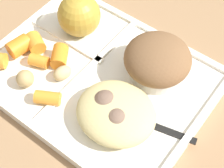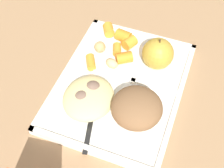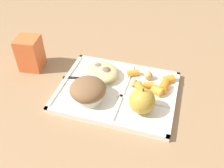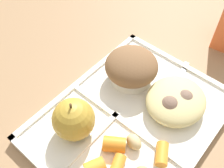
% 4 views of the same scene
% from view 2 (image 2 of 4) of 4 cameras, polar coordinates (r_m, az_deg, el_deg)
% --- Properties ---
extents(ground, '(6.00, 6.00, 0.00)m').
position_cam_2_polar(ground, '(0.69, 1.53, -0.76)').
color(ground, '#997551').
extents(lunch_tray, '(0.34, 0.26, 0.02)m').
position_cam_2_polar(lunch_tray, '(0.69, 1.57, -0.36)').
color(lunch_tray, white).
rests_on(lunch_tray, ground).
extents(green_apple, '(0.07, 0.07, 0.08)m').
position_cam_2_polar(green_apple, '(0.70, 8.28, 5.45)').
color(green_apple, '#B79333').
rests_on(green_apple, lunch_tray).
extents(bran_muffin, '(0.10, 0.10, 0.06)m').
position_cam_2_polar(bran_muffin, '(0.61, 4.46, -4.57)').
color(bran_muffin, silver).
rests_on(bran_muffin, lunch_tray).
extents(carrot_slice_back, '(0.04, 0.04, 0.02)m').
position_cam_2_polar(carrot_slice_back, '(0.71, -3.87, 3.93)').
color(carrot_slice_back, orange).
rests_on(carrot_slice_back, lunch_tray).
extents(carrot_slice_edge, '(0.03, 0.03, 0.02)m').
position_cam_2_polar(carrot_slice_edge, '(0.74, 0.91, 6.23)').
color(carrot_slice_edge, orange).
rests_on(carrot_slice_edge, lunch_tray).
extents(carrot_slice_diagonal, '(0.04, 0.04, 0.03)m').
position_cam_2_polar(carrot_slice_diagonal, '(0.75, 3.19, 7.46)').
color(carrot_slice_diagonal, orange).
rests_on(carrot_slice_diagonal, lunch_tray).
extents(carrot_slice_large, '(0.04, 0.04, 0.02)m').
position_cam_2_polar(carrot_slice_large, '(0.78, -0.62, 9.76)').
color(carrot_slice_large, orange).
rests_on(carrot_slice_large, lunch_tray).
extents(carrot_slice_center, '(0.03, 0.04, 0.03)m').
position_cam_2_polar(carrot_slice_center, '(0.76, 2.07, 8.64)').
color(carrot_slice_center, orange).
rests_on(carrot_slice_center, lunch_tray).
extents(carrot_slice_tilted, '(0.04, 0.04, 0.02)m').
position_cam_2_polar(carrot_slice_tilted, '(0.71, 2.20, 4.74)').
color(carrot_slice_tilted, orange).
rests_on(carrot_slice_tilted, lunch_tray).
extents(potato_chunk_browned, '(0.03, 0.03, 0.02)m').
position_cam_2_polar(potato_chunk_browned, '(0.70, -0.05, 3.72)').
color(potato_chunk_browned, tan).
rests_on(potato_chunk_browned, lunch_tray).
extents(potato_chunk_corner, '(0.03, 0.03, 0.03)m').
position_cam_2_polar(potato_chunk_corner, '(0.74, -2.21, 6.69)').
color(potato_chunk_corner, tan).
rests_on(potato_chunk_corner, lunch_tray).
extents(egg_noodle_pile, '(0.11, 0.10, 0.04)m').
position_cam_2_polar(egg_noodle_pile, '(0.64, -4.26, -2.51)').
color(egg_noodle_pile, '#D6C684').
rests_on(egg_noodle_pile, lunch_tray).
extents(meatball_front, '(0.04, 0.04, 0.04)m').
position_cam_2_polar(meatball_front, '(0.65, -3.45, -1.11)').
color(meatball_front, '#755B4C').
rests_on(meatball_front, lunch_tray).
extents(meatball_side, '(0.04, 0.04, 0.04)m').
position_cam_2_polar(meatball_side, '(0.64, -5.43, -2.79)').
color(meatball_side, '#755B4C').
rests_on(meatball_side, lunch_tray).
extents(plastic_fork, '(0.14, 0.05, 0.00)m').
position_cam_2_polar(plastic_fork, '(0.63, -3.73, -6.12)').
color(plastic_fork, black).
rests_on(plastic_fork, lunch_tray).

